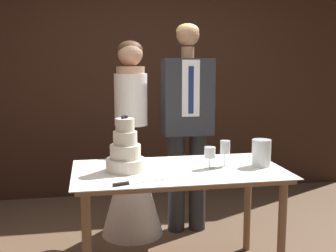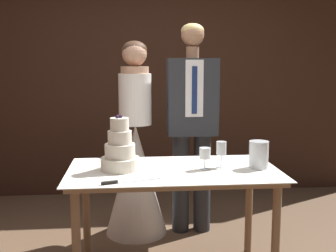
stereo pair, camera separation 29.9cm
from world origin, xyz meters
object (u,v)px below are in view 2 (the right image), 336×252
wine_glass_near (221,150)px  wine_glass_middle (205,154)px  tiered_cake (120,151)px  groom (192,119)px  hurricane_candle (259,155)px  bride (136,164)px  cake_table (173,182)px  cake_knife (120,182)px

wine_glass_near → wine_glass_middle: bearing=-162.0°
tiered_cake → groom: (0.61, 0.78, 0.11)m
wine_glass_middle → hurricane_candle: hurricane_candle is taller
wine_glass_near → bride: 1.02m
wine_glass_middle → hurricane_candle: size_ratio=0.80×
cake_table → groom: 0.90m
cake_table → tiered_cake: size_ratio=3.81×
cake_table → hurricane_candle: bearing=-2.2°
wine_glass_middle → groom: size_ratio=0.08×
tiered_cake → wine_glass_middle: bearing=-4.3°
wine_glass_near → hurricane_candle: bearing=-8.6°
wine_glass_near → hurricane_candle: (0.26, -0.04, -0.04)m
cake_table → wine_glass_middle: size_ratio=9.54×
hurricane_candle → cake_table: bearing=177.8°
cake_knife → wine_glass_middle: bearing=8.4°
groom → tiered_cake: bearing=-128.1°
wine_glass_near → groom: groom is taller
cake_table → wine_glass_middle: bearing=-6.3°
cake_table → bride: bride is taller
cake_knife → wine_glass_middle: 0.65m
cake_table → tiered_cake: tiered_cake is taller
tiered_cake → wine_glass_near: 0.70m
cake_table → wine_glass_middle: (0.21, -0.02, 0.20)m
hurricane_candle → groom: bearing=112.8°
hurricane_candle → wine_glass_near: bearing=171.4°
wine_glass_near → hurricane_candle: size_ratio=0.97×
cake_table → wine_glass_near: bearing=2.7°
cake_table → hurricane_candle: size_ratio=7.60×
wine_glass_near → groom: 0.79m
cake_knife → wine_glass_middle: size_ratio=2.44×
wine_glass_middle → hurricane_candle: (0.38, 0.00, -0.02)m
cake_knife → wine_glass_middle: (0.57, 0.28, 0.10)m
tiered_cake → wine_glass_middle: tiered_cake is taller
cake_knife → wine_glass_near: size_ratio=2.00×
cake_table → groom: (0.25, 0.80, 0.33)m
cake_knife → hurricane_candle: (0.95, 0.28, 0.08)m
tiered_cake → cake_knife: size_ratio=1.03×
cake_table → groom: size_ratio=0.79×
wine_glass_near → hurricane_candle: 0.26m
wine_glass_near → wine_glass_middle: size_ratio=1.22×
cake_table → bride: (-0.25, 0.80, -0.07)m
tiered_cake → wine_glass_near: (0.70, -0.00, -0.00)m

